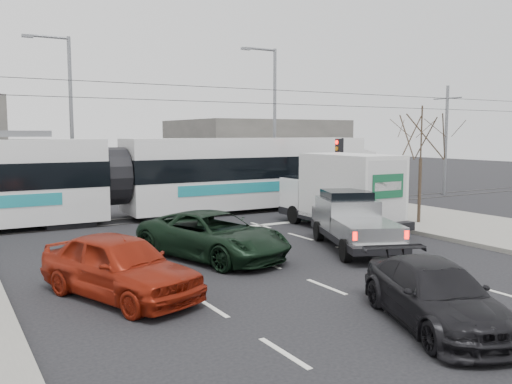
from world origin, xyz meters
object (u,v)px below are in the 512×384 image
red_car (119,266)px  street_lamp_near (272,114)px  tram (113,178)px  dark_car (435,295)px  street_lamp_far (68,112)px  silver_pickup (352,220)px  box_truck (342,192)px  green_car (213,235)px  traffic_signal (340,159)px  navy_pickup (336,198)px  bare_tree (421,138)px

red_car → street_lamp_near: bearing=27.0°
tram → dark_car: size_ratio=6.07×
street_lamp_near → street_lamp_far: same height
tram → silver_pickup: bearing=-60.3°
tram → box_truck: size_ratio=4.32×
street_lamp_far → box_truck: (8.32, -12.51, -3.56)m
silver_pickup → green_car: 4.99m
traffic_signal → navy_pickup: traffic_signal is taller
silver_pickup → dark_car: size_ratio=1.25×
silver_pickup → navy_pickup: 6.29m
bare_tree → street_lamp_near: bearing=91.4°
traffic_signal → street_lamp_near: (0.84, 7.50, 2.37)m
navy_pickup → green_car: navy_pickup is taller
street_lamp_far → box_truck: 15.44m
bare_tree → traffic_signal: bearing=105.8°
traffic_signal → silver_pickup: (-4.39, -6.05, -1.78)m
navy_pickup → box_truck: bearing=-110.2°
box_truck → bare_tree: bearing=-15.0°
street_lamp_near → bare_tree: bearing=-88.6°
box_truck → street_lamp_near: bearing=74.1°
box_truck → navy_pickup: bearing=57.5°
traffic_signal → red_car: 15.28m
bare_tree → silver_pickup: bare_tree is taller
street_lamp_far → silver_pickup: bearing=-68.1°
street_lamp_far → dark_car: 22.99m
bare_tree → dark_car: bearing=-135.7°
silver_pickup → dark_car: bearing=-94.9°
street_lamp_far → red_car: 17.89m
navy_pickup → dark_car: (-7.08, -12.06, -0.33)m
street_lamp_far → green_car: size_ratio=1.68×
street_lamp_near → street_lamp_far: (-11.50, 2.00, 0.00)m
street_lamp_near → navy_pickup: bearing=-101.8°
tram → red_car: size_ratio=5.86×
bare_tree → navy_pickup: bare_tree is taller
traffic_signal → red_car: traffic_signal is taller
red_car → box_truck: bearing=3.0°
navy_pickup → red_car: navy_pickup is taller
navy_pickup → red_car: bearing=-137.4°
red_car → bare_tree: bearing=-6.0°
box_truck → tram: bearing=138.7°
bare_tree → street_lamp_near: (-0.29, 11.50, 1.32)m
street_lamp_near → red_car: bearing=-132.5°
tram → dark_car: (1.95, -16.76, -1.32)m
bare_tree → street_lamp_near: street_lamp_near is taller
silver_pickup → red_car: 8.83m
bare_tree → tram: 13.69m
traffic_signal → street_lamp_far: size_ratio=0.40×
street_lamp_near → box_truck: bearing=-106.8°
red_car → silver_pickup: bearing=-9.9°
traffic_signal → street_lamp_far: bearing=138.3°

